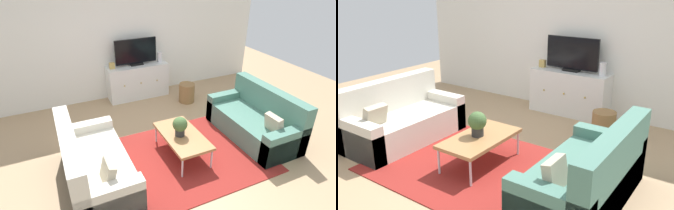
% 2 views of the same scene
% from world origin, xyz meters
% --- Properties ---
extents(ground_plane, '(10.00, 10.00, 0.00)m').
position_xyz_m(ground_plane, '(0.00, 0.00, 0.00)').
color(ground_plane, tan).
extents(wall_back, '(6.40, 0.12, 2.70)m').
position_xyz_m(wall_back, '(0.00, 2.55, 1.35)').
color(wall_back, silver).
rests_on(wall_back, ground_plane).
extents(area_rug, '(2.50, 1.90, 0.01)m').
position_xyz_m(area_rug, '(0.00, -0.15, 0.01)').
color(area_rug, maroon).
rests_on(area_rug, ground_plane).
extents(couch_left_side, '(0.82, 1.67, 0.86)m').
position_xyz_m(couch_left_side, '(-1.44, -0.10, 0.28)').
color(couch_left_side, beige).
rests_on(couch_left_side, ground_plane).
extents(couch_right_side, '(0.82, 1.67, 0.86)m').
position_xyz_m(couch_right_side, '(1.44, -0.10, 0.28)').
color(couch_right_side, '#4C7A6B').
rests_on(couch_right_side, ground_plane).
extents(coffee_table, '(0.57, 1.04, 0.38)m').
position_xyz_m(coffee_table, '(-0.01, -0.06, 0.35)').
color(coffee_table, '#A37547').
rests_on(coffee_table, ground_plane).
extents(potted_plant, '(0.23, 0.23, 0.31)m').
position_xyz_m(potted_plant, '(-0.05, -0.06, 0.55)').
color(potted_plant, '#2D2D2D').
rests_on(potted_plant, coffee_table).
extents(tv_console, '(1.33, 0.47, 0.75)m').
position_xyz_m(tv_console, '(0.08, 2.27, 0.38)').
color(tv_console, silver).
rests_on(tv_console, ground_plane).
extents(flat_screen_tv, '(0.91, 0.16, 0.57)m').
position_xyz_m(flat_screen_tv, '(0.08, 2.29, 1.03)').
color(flat_screen_tv, black).
rests_on(flat_screen_tv, tv_console).
extents(glass_vase, '(0.11, 0.11, 0.22)m').
position_xyz_m(glass_vase, '(0.63, 2.27, 0.86)').
color(glass_vase, silver).
rests_on(glass_vase, tv_console).
extents(mantel_clock, '(0.11, 0.07, 0.13)m').
position_xyz_m(mantel_clock, '(-0.46, 2.27, 0.82)').
color(mantel_clock, tan).
rests_on(mantel_clock, tv_console).
extents(wicker_basket, '(0.34, 0.34, 0.41)m').
position_xyz_m(wicker_basket, '(0.96, 1.57, 0.21)').
color(wicker_basket, olive).
rests_on(wicker_basket, ground_plane).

